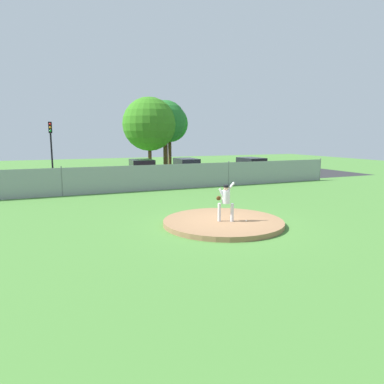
{
  "coord_description": "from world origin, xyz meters",
  "views": [
    {
      "loc": [
        -6.65,
        -12.42,
        3.62
      ],
      "look_at": [
        -0.15,
        2.95,
        0.94
      ],
      "focal_mm": 32.74,
      "sensor_mm": 36.0,
      "label": 1
    }
  ],
  "objects_px": {
    "baseball": "(246,221)",
    "pitcher_youth": "(226,199)",
    "traffic_cone_orange": "(164,178)",
    "parked_car_burgundy": "(251,168)",
    "traffic_light_near": "(51,141)",
    "parked_car_white": "(186,170)",
    "parked_car_red": "(142,172)"
  },
  "relations": [
    {
      "from": "parked_car_red",
      "to": "traffic_cone_orange",
      "type": "distance_m",
      "value": 1.96
    },
    {
      "from": "parked_car_white",
      "to": "parked_car_red",
      "type": "bearing_deg",
      "value": -174.31
    },
    {
      "from": "parked_car_white",
      "to": "parked_car_burgundy",
      "type": "xyz_separation_m",
      "value": [
        6.17,
        -0.28,
        -0.03
      ]
    },
    {
      "from": "pitcher_youth",
      "to": "parked_car_burgundy",
      "type": "distance_m",
      "value": 18.07
    },
    {
      "from": "parked_car_white",
      "to": "parked_car_burgundy",
      "type": "relative_size",
      "value": 1.03
    },
    {
      "from": "parked_car_burgundy",
      "to": "traffic_light_near",
      "type": "xyz_separation_m",
      "value": [
        -16.53,
        4.04,
        2.44
      ]
    },
    {
      "from": "parked_car_red",
      "to": "parked_car_white",
      "type": "height_order",
      "value": "parked_car_red"
    },
    {
      "from": "pitcher_youth",
      "to": "traffic_light_near",
      "type": "relative_size",
      "value": 0.34
    },
    {
      "from": "baseball",
      "to": "parked_car_white",
      "type": "xyz_separation_m",
      "value": [
        3.6,
        15.34,
        0.6
      ]
    },
    {
      "from": "parked_car_burgundy",
      "to": "traffic_light_near",
      "type": "height_order",
      "value": "traffic_light_near"
    },
    {
      "from": "pitcher_youth",
      "to": "parked_car_burgundy",
      "type": "relative_size",
      "value": 0.35
    },
    {
      "from": "traffic_cone_orange",
      "to": "traffic_light_near",
      "type": "relative_size",
      "value": 0.12
    },
    {
      "from": "parked_car_white",
      "to": "traffic_light_near",
      "type": "relative_size",
      "value": 0.99
    },
    {
      "from": "parked_car_red",
      "to": "parked_car_burgundy",
      "type": "xyz_separation_m",
      "value": [
        10.1,
        0.11,
        -0.04
      ]
    },
    {
      "from": "baseball",
      "to": "pitcher_youth",
      "type": "bearing_deg",
      "value": 153.85
    },
    {
      "from": "pitcher_youth",
      "to": "traffic_light_near",
      "type": "height_order",
      "value": "traffic_light_near"
    },
    {
      "from": "parked_car_burgundy",
      "to": "traffic_cone_orange",
      "type": "bearing_deg",
      "value": 179.25
    },
    {
      "from": "parked_car_red",
      "to": "parked_car_white",
      "type": "relative_size",
      "value": 0.91
    },
    {
      "from": "parked_car_red",
      "to": "pitcher_youth",
      "type": "bearing_deg",
      "value": -91.66
    },
    {
      "from": "parked_car_white",
      "to": "traffic_cone_orange",
      "type": "xyz_separation_m",
      "value": [
        -2.07,
        -0.17,
        -0.58
      ]
    },
    {
      "from": "parked_car_burgundy",
      "to": "traffic_cone_orange",
      "type": "relative_size",
      "value": 8.33
    },
    {
      "from": "parked_car_white",
      "to": "pitcher_youth",
      "type": "bearing_deg",
      "value": -106.21
    },
    {
      "from": "parked_car_white",
      "to": "baseball",
      "type": "bearing_deg",
      "value": -103.21
    },
    {
      "from": "pitcher_youth",
      "to": "parked_car_white",
      "type": "distance_m",
      "value": 15.59
    },
    {
      "from": "pitcher_youth",
      "to": "traffic_cone_orange",
      "type": "distance_m",
      "value": 14.99
    },
    {
      "from": "pitcher_youth",
      "to": "baseball",
      "type": "xyz_separation_m",
      "value": [
        0.75,
        -0.37,
        -0.88
      ]
    },
    {
      "from": "traffic_cone_orange",
      "to": "parked_car_burgundy",
      "type": "bearing_deg",
      "value": -0.75
    },
    {
      "from": "traffic_light_near",
      "to": "parked_car_white",
      "type": "bearing_deg",
      "value": -19.96
    },
    {
      "from": "baseball",
      "to": "traffic_light_near",
      "type": "relative_size",
      "value": 0.02
    },
    {
      "from": "parked_car_red",
      "to": "traffic_light_near",
      "type": "xyz_separation_m",
      "value": [
        -6.43,
        4.15,
        2.41
      ]
    },
    {
      "from": "parked_car_burgundy",
      "to": "traffic_light_near",
      "type": "relative_size",
      "value": 0.96
    },
    {
      "from": "pitcher_youth",
      "to": "parked_car_white",
      "type": "bearing_deg",
      "value": 73.79
    }
  ]
}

